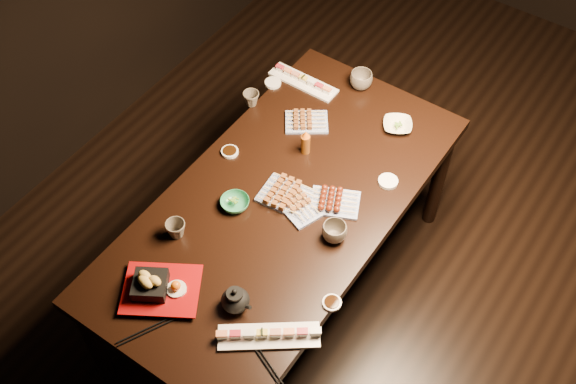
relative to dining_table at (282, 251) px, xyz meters
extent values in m
plane|color=black|center=(0.45, 0.34, -0.38)|extent=(5.00, 5.00, 0.00)
cube|color=black|center=(0.00, 0.00, 0.00)|extent=(1.14, 1.91, 0.75)
imported|color=#297F53|center=(-0.15, -0.13, 0.39)|extent=(0.15, 0.15, 0.04)
imported|color=beige|center=(0.19, 0.66, 0.39)|extent=(0.18, 0.18, 0.03)
imported|color=#51493E|center=(-0.26, -0.38, 0.41)|extent=(0.11, 0.11, 0.08)
imported|color=#51493E|center=(0.28, -0.03, 0.42)|extent=(0.14, 0.14, 0.08)
imported|color=#51493E|center=(-0.46, 0.40, 0.41)|extent=(0.09, 0.09, 0.07)
imported|color=#51493E|center=(-0.09, 0.80, 0.42)|extent=(0.15, 0.15, 0.09)
cylinder|color=#66330D|center=(-0.08, 0.30, 0.44)|extent=(0.06, 0.06, 0.13)
cylinder|color=white|center=(-0.35, 0.10, 0.38)|extent=(0.08, 0.08, 0.01)
cylinder|color=white|center=(0.32, 0.35, 0.38)|extent=(0.09, 0.09, 0.02)
cylinder|color=white|center=(0.44, -0.29, 0.38)|extent=(0.10, 0.10, 0.01)
cylinder|color=white|center=(-0.45, 0.58, 0.38)|extent=(0.09, 0.09, 0.01)
camera|label=1|loc=(1.09, -1.53, 2.81)|focal=45.00mm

